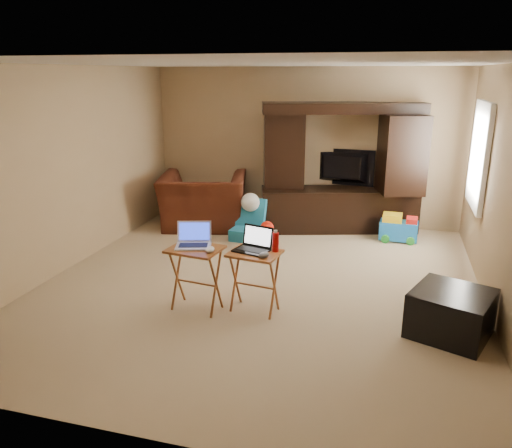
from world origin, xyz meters
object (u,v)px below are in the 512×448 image
(child_rocker, at_px, (248,220))
(plush_toy, at_px, (267,235))
(television, at_px, (342,168))
(entertainment_center, at_px, (340,168))
(tray_table_right, at_px, (255,282))
(laptop_right, at_px, (251,240))
(push_toy, at_px, (399,227))
(ottoman, at_px, (451,313))
(water_bottle, at_px, (276,242))
(mouse_right, at_px, (264,255))
(recliner, at_px, (204,201))
(tray_table_left, at_px, (196,279))
(laptop_left, at_px, (193,236))
(mouse_left, at_px, (210,249))

(child_rocker, distance_m, plush_toy, 0.50)
(television, bearing_deg, child_rocker, 48.22)
(entertainment_center, xyz_separation_m, plush_toy, (-0.86, -1.19, -0.79))
(tray_table_right, bearing_deg, laptop_right, 161.67)
(child_rocker, relative_size, push_toy, 1.09)
(ottoman, bearing_deg, water_bottle, 178.12)
(tray_table_right, xyz_separation_m, mouse_right, (0.13, -0.12, 0.35))
(recliner, bearing_deg, entertainment_center, 178.40)
(mouse_right, xyz_separation_m, water_bottle, (0.07, 0.20, 0.07))
(recliner, height_order, mouse_right, recliner)
(television, bearing_deg, tray_table_left, 78.74)
(recliner, bearing_deg, push_toy, 168.37)
(recliner, relative_size, plush_toy, 3.26)
(child_rocker, xyz_separation_m, laptop_left, (0.10, -2.33, 0.50))
(push_toy, height_order, tray_table_left, tray_table_left)
(ottoman, distance_m, laptop_left, 2.63)
(entertainment_center, bearing_deg, mouse_right, -113.01)
(tray_table_left, distance_m, mouse_right, 0.81)
(water_bottle, bearing_deg, recliner, 124.87)
(plush_toy, bearing_deg, recliner, 149.52)
(television, bearing_deg, mouse_right, 90.23)
(child_rocker, bearing_deg, laptop_left, -81.88)
(push_toy, relative_size, laptop_left, 1.55)
(push_toy, bearing_deg, mouse_left, -119.49)
(push_toy, bearing_deg, laptop_left, -123.37)
(television, xyz_separation_m, mouse_left, (-0.92, -3.54, -0.24))
(tray_table_left, distance_m, mouse_left, 0.42)
(entertainment_center, xyz_separation_m, television, (0.00, 0.24, -0.04))
(tray_table_right, relative_size, mouse_right, 4.92)
(child_rocker, distance_m, mouse_left, 2.49)
(entertainment_center, bearing_deg, plush_toy, -142.36)
(plush_toy, xyz_separation_m, mouse_left, (-0.06, -2.12, 0.51))
(child_rocker, height_order, ottoman, child_rocker)
(television, distance_m, laptop_right, 3.38)
(laptop_right, height_order, mouse_right, laptop_right)
(television, bearing_deg, laptop_left, 78.14)
(push_toy, distance_m, laptop_right, 3.18)
(water_bottle, bearing_deg, mouse_left, -155.97)
(ottoman, distance_m, laptop_right, 2.05)
(laptop_left, xyz_separation_m, water_bottle, (0.83, 0.17, -0.05))
(entertainment_center, bearing_deg, tray_table_right, -115.61)
(laptop_right, relative_size, mouse_left, 2.47)
(laptop_left, height_order, water_bottle, laptop_left)
(push_toy, bearing_deg, laptop_right, -115.80)
(laptop_left, bearing_deg, tray_table_left, -61.35)
(ottoman, relative_size, water_bottle, 3.39)
(entertainment_center, height_order, water_bottle, entertainment_center)
(recliner, bearing_deg, mouse_left, 98.67)
(tray_table_left, bearing_deg, entertainment_center, 78.58)
(child_rocker, bearing_deg, recliner, 160.00)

